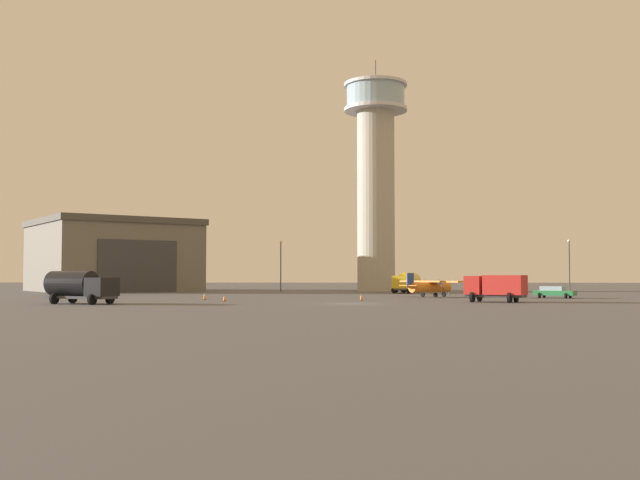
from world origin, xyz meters
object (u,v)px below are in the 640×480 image
object	(u,v)px
light_post_east	(569,261)
traffic_cone_mid_apron	(361,297)
airplane_orange	(430,286)
traffic_cone_near_right	(205,296)
traffic_cone_near_left	(224,298)
truck_fuel_tanker_yellow	(407,282)
control_tower	(376,171)
truck_fuel_tanker_black	(80,286)
car_green	(554,292)
light_post_west	(281,261)
truck_box_red	(496,286)

from	to	relation	value
light_post_east	traffic_cone_mid_apron	distance (m)	50.35
airplane_orange	traffic_cone_near_right	distance (m)	27.12
traffic_cone_near_left	truck_fuel_tanker_yellow	bearing A→B (deg)	59.40
truck_fuel_tanker_yellow	traffic_cone_near_left	world-z (taller)	truck_fuel_tanker_yellow
control_tower	traffic_cone_mid_apron	xyz separation A→B (m)	(-2.79, -45.80, -19.80)
truck_fuel_tanker_yellow	truck_fuel_tanker_black	distance (m)	54.56
car_green	traffic_cone_near_left	distance (m)	38.23
airplane_orange	traffic_cone_mid_apron	size ratio (longest dim) A/B	12.54
car_green	airplane_orange	bearing A→B (deg)	-158.81
light_post_west	truck_fuel_tanker_black	bearing A→B (deg)	-103.97
traffic_cone_mid_apron	light_post_east	bearing A→B (deg)	49.64
truck_box_red	traffic_cone_mid_apron	world-z (taller)	truck_box_red
truck_fuel_tanker_black	light_post_west	bearing A→B (deg)	98.96
control_tower	airplane_orange	bearing A→B (deg)	-80.90
traffic_cone_mid_apron	truck_fuel_tanker_black	bearing A→B (deg)	-156.44
truck_fuel_tanker_black	truck_fuel_tanker_yellow	bearing A→B (deg)	75.77
light_post_west	car_green	bearing A→B (deg)	-42.98
control_tower	traffic_cone_near_right	xyz separation A→B (m)	(-19.84, -43.92, -19.78)
traffic_cone_near_left	light_post_west	bearing A→B (deg)	88.53
truck_box_red	light_post_east	world-z (taller)	light_post_east
truck_box_red	light_post_east	distance (m)	47.42
truck_fuel_tanker_yellow	traffic_cone_mid_apron	xyz separation A→B (m)	(-7.04, -32.18, -1.35)
light_post_west	traffic_cone_mid_apron	world-z (taller)	light_post_west
truck_fuel_tanker_yellow	car_green	size ratio (longest dim) A/B	1.56
truck_fuel_tanker_yellow	truck_fuel_tanker_black	xyz separation A→B (m)	(-32.96, -43.48, -0.02)
car_green	traffic_cone_near_right	size ratio (longest dim) A/B	6.69
light_post_west	light_post_east	distance (m)	45.38
airplane_orange	traffic_cone_near_left	distance (m)	26.72
light_post_west	traffic_cone_near_right	size ratio (longest dim) A/B	11.45
truck_box_red	airplane_orange	bearing A→B (deg)	-45.25
truck_fuel_tanker_black	light_post_west	distance (m)	54.49
truck_box_red	traffic_cone_near_left	bearing A→B (deg)	24.81
airplane_orange	truck_fuel_tanker_black	bearing A→B (deg)	174.03
light_post_east	airplane_orange	bearing A→B (deg)	-132.16
control_tower	traffic_cone_mid_apron	world-z (taller)	control_tower
car_green	light_post_west	size ratio (longest dim) A/B	0.58
car_green	traffic_cone_near_right	xyz separation A→B (m)	(-39.40, -6.85, -0.38)
light_post_west	light_post_east	xyz separation A→B (m)	(45.27, -3.27, -0.06)
truck_box_red	light_post_east	xyz separation A→B (m)	(19.33, 43.17, 3.39)
light_post_east	traffic_cone_near_left	world-z (taller)	light_post_east
truck_fuel_tanker_yellow	traffic_cone_near_right	distance (m)	38.73
truck_fuel_tanker_black	traffic_cone_near_left	world-z (taller)	truck_fuel_tanker_black
light_post_east	truck_fuel_tanker_black	bearing A→B (deg)	-139.71
airplane_orange	car_green	xyz separation A→B (m)	(14.06, -2.76, -0.61)
airplane_orange	car_green	size ratio (longest dim) A/B	1.74
truck_box_red	truck_fuel_tanker_black	world-z (taller)	truck_fuel_tanker_black
traffic_cone_near_right	light_post_east	bearing A→B (deg)	36.26
traffic_cone_near_right	control_tower	bearing A→B (deg)	65.68
light_post_west	traffic_cone_near_left	distance (m)	45.03
airplane_orange	truck_box_red	bearing A→B (deg)	-113.21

